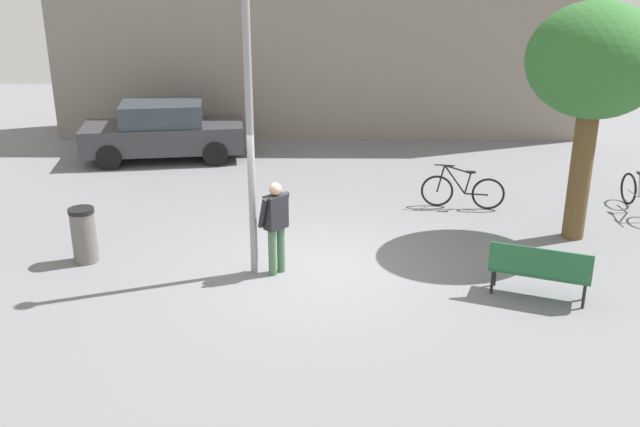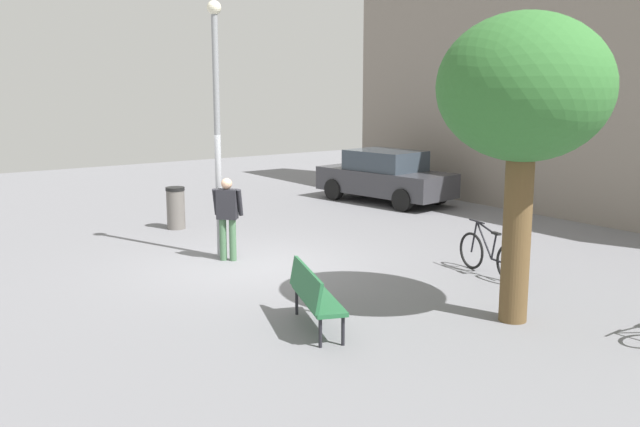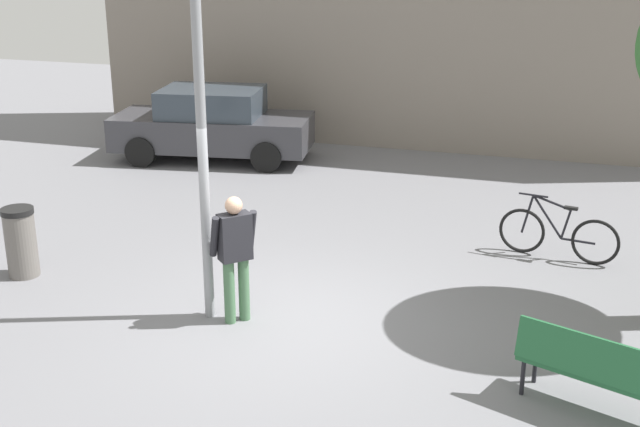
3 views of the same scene
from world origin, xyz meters
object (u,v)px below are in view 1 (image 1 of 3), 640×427
(park_bench, at_px, (540,268))
(parked_car_charcoal, at_px, (163,131))
(plaza_tree, at_px, (595,64))
(lamppost, at_px, (249,106))
(bicycle_silver, at_px, (640,196))
(person_by_lamppost, at_px, (276,222))
(bicycle_black, at_px, (462,191))
(trash_bin, at_px, (84,235))

(park_bench, bearing_deg, parked_car_charcoal, 134.02)
(plaza_tree, bearing_deg, lamppost, -164.46)
(plaza_tree, distance_m, bicycle_silver, 3.81)
(person_by_lamppost, relative_size, bicycle_silver, 0.92)
(bicycle_silver, bearing_deg, bicycle_black, 176.12)
(lamppost, bearing_deg, trash_bin, 172.20)
(park_bench, height_order, bicycle_black, bicycle_black)
(bicycle_silver, height_order, trash_bin, trash_bin)
(plaza_tree, xyz_separation_m, parked_car_charcoal, (-9.25, 5.42, -2.62))
(person_by_lamppost, distance_m, park_bench, 4.44)
(parked_car_charcoal, bearing_deg, bicycle_black, -27.14)
(lamppost, height_order, parked_car_charcoal, lamppost)
(lamppost, relative_size, plaza_tree, 1.13)
(person_by_lamppost, distance_m, bicycle_black, 5.15)
(park_bench, bearing_deg, plaza_tree, 61.91)
(parked_car_charcoal, xyz_separation_m, trash_bin, (-0.01, -6.70, -0.26))
(plaza_tree, relative_size, bicycle_black, 2.53)
(park_bench, relative_size, trash_bin, 1.62)
(lamppost, xyz_separation_m, trash_bin, (-3.12, 0.43, -2.46))
(person_by_lamppost, bearing_deg, park_bench, -12.26)
(lamppost, relative_size, bicycle_silver, 2.82)
(park_bench, xyz_separation_m, bicycle_black, (-0.49, 4.34, -0.16))
(plaza_tree, distance_m, parked_car_charcoal, 11.04)
(parked_car_charcoal, bearing_deg, trash_bin, -90.12)
(park_bench, height_order, bicycle_silver, bicycle_silver)
(plaza_tree, height_order, trash_bin, plaza_tree)
(trash_bin, bearing_deg, bicycle_silver, 13.56)
(bicycle_black, xyz_separation_m, parked_car_charcoal, (-7.33, 3.76, 0.39))
(park_bench, distance_m, bicycle_black, 4.37)
(plaza_tree, relative_size, bicycle_silver, 2.50)
(bicycle_black, distance_m, parked_car_charcoal, 8.25)
(lamppost, bearing_deg, person_by_lamppost, -4.17)
(bicycle_silver, relative_size, trash_bin, 1.76)
(person_by_lamppost, height_order, bicycle_silver, person_by_lamppost)
(lamppost, bearing_deg, bicycle_silver, 21.24)
(bicycle_silver, bearing_deg, lamppost, -158.76)
(bicycle_black, height_order, parked_car_charcoal, parked_car_charcoal)
(plaza_tree, xyz_separation_m, bicycle_silver, (1.86, 1.40, -3.01))
(park_bench, bearing_deg, bicycle_silver, 51.11)
(bicycle_silver, distance_m, parked_car_charcoal, 11.82)
(lamppost, bearing_deg, parked_car_charcoal, 113.56)
(plaza_tree, bearing_deg, park_bench, -118.09)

